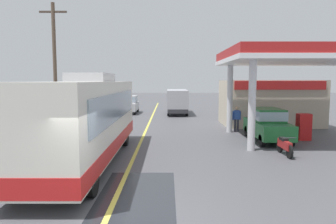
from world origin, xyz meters
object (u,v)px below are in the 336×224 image
(minibus_opposing_lane, at_px, (177,99))
(pedestrian_near_pump, at_px, (237,118))
(car_trailing_behind_bus, at_px, (129,103))
(car_at_pump, at_px, (267,123))
(motorcycle_parked_forecourt, at_px, (285,146))
(coach_bus_main, at_px, (87,121))

(minibus_opposing_lane, distance_m, pedestrian_near_pump, 11.82)
(car_trailing_behind_bus, bearing_deg, car_at_pump, -57.52)
(minibus_opposing_lane, bearing_deg, pedestrian_near_pump, -72.13)
(minibus_opposing_lane, height_order, car_trailing_behind_bus, minibus_opposing_lane)
(car_at_pump, height_order, minibus_opposing_lane, minibus_opposing_lane)
(motorcycle_parked_forecourt, height_order, car_trailing_behind_bus, car_trailing_behind_bus)
(coach_bus_main, distance_m, motorcycle_parked_forecourt, 8.78)
(car_at_pump, bearing_deg, coach_bus_main, -152.55)
(coach_bus_main, bearing_deg, car_at_pump, 27.45)
(pedestrian_near_pump, bearing_deg, motorcycle_parked_forecourt, -83.78)
(coach_bus_main, height_order, car_trailing_behind_bus, coach_bus_main)
(coach_bus_main, height_order, car_at_pump, coach_bus_main)
(car_trailing_behind_bus, bearing_deg, coach_bus_main, -87.97)
(car_at_pump, distance_m, car_trailing_behind_bus, 17.88)
(car_at_pump, height_order, car_trailing_behind_bus, same)
(motorcycle_parked_forecourt, bearing_deg, car_at_pump, 85.16)
(car_trailing_behind_bus, bearing_deg, pedestrian_near_pump, -54.18)
(coach_bus_main, distance_m, minibus_opposing_lane, 19.53)
(coach_bus_main, height_order, minibus_opposing_lane, coach_bus_main)
(coach_bus_main, xyz_separation_m, car_trailing_behind_bus, (-0.70, 19.71, -0.71))
(motorcycle_parked_forecourt, bearing_deg, pedestrian_near_pump, 96.22)
(car_at_pump, height_order, pedestrian_near_pump, car_at_pump)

